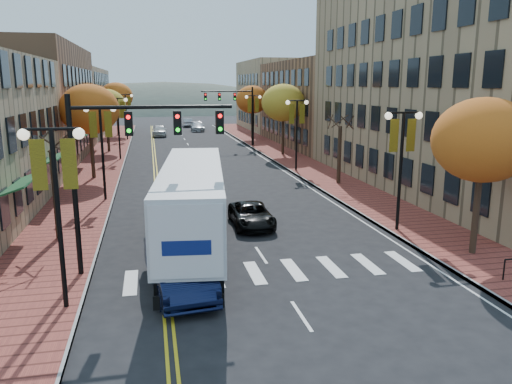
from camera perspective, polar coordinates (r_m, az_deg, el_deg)
ground at (r=18.43m, az=3.34°, el=-11.28°), size 200.00×200.00×0.00m
sidewalk_left at (r=49.53m, az=-17.05°, el=3.27°), size 4.00×85.00×0.15m
sidewalk_right at (r=51.15m, az=3.50°, el=4.05°), size 4.00×85.00×0.15m
building_left_mid at (r=53.78m, az=-25.72°, el=9.09°), size 12.00×24.00×11.00m
building_left_far at (r=78.33m, az=-21.44°, el=9.52°), size 12.00×26.00×9.50m
building_right_near at (r=39.66m, az=24.03°, el=11.44°), size 15.00×28.00×15.00m
building_right_mid at (r=62.71m, az=9.72°, el=9.94°), size 15.00×24.00×10.00m
building_right_far at (r=83.54m, az=4.10°, el=10.96°), size 15.00×20.00×11.00m
tree_left_a at (r=25.21m, az=-21.92°, el=-0.32°), size 0.28×0.28×4.20m
tree_left_b at (r=40.58m, az=-18.52°, el=8.94°), size 4.48×4.48×7.21m
tree_left_c at (r=56.51m, az=-16.74°, el=9.42°), size 4.16×4.16×6.69m
tree_left_d at (r=74.44m, az=-15.69°, el=10.47°), size 4.61×4.61×7.42m
tree_right_a at (r=22.86m, az=24.51°, el=5.39°), size 4.16×4.16×6.69m
tree_right_b at (r=37.21m, az=9.49°, el=4.21°), size 0.28×0.28×4.20m
tree_right_c at (r=52.11m, az=3.13°, el=10.14°), size 4.48×4.48×7.21m
tree_right_d at (r=67.68m, az=-0.45°, el=10.51°), size 4.35×4.35×7.00m
lamp_left_a at (r=16.83m, az=-21.92°, el=0.89°), size 1.96×0.36×6.05m
lamp_left_b at (r=32.56m, az=-17.26°, el=6.32°), size 1.96×0.36×6.05m
lamp_left_c at (r=50.46m, az=-15.50°, el=8.34°), size 1.96×0.36×6.05m
lamp_left_d at (r=68.42m, az=-14.65°, el=9.30°), size 1.96×0.36×6.05m
lamp_right_a at (r=25.51m, az=16.33°, el=4.88°), size 1.96×0.36×6.05m
lamp_right_b at (r=42.15m, az=4.68°, el=8.06°), size 1.96×0.36×6.05m
lamp_right_c at (r=59.59m, az=-0.32°, el=9.32°), size 1.96×0.36×6.05m
traffic_mast_near at (r=19.46m, az=-14.72°, el=4.68°), size 6.10×0.35×7.00m
traffic_mast_far at (r=59.18m, az=-2.27°, el=9.90°), size 6.10×0.34×7.00m
semi_truck at (r=23.20m, az=-7.15°, el=-0.51°), size 4.23×15.67×3.87m
navy_sedan at (r=18.44m, az=-8.84°, el=-8.40°), size 2.53×5.62×1.79m
black_suv at (r=26.26m, az=-0.52°, el=-2.63°), size 2.09×4.41×1.22m
car_far_white at (r=73.13m, az=-10.97°, el=6.92°), size 2.12×4.92×1.65m
car_far_silver at (r=80.32m, az=-6.70°, el=7.44°), size 2.16×5.00×1.43m
car_far_oncoming at (r=88.99m, az=-7.86°, el=7.86°), size 1.57×4.33×1.42m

